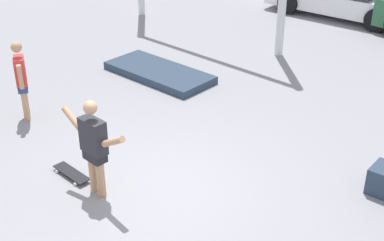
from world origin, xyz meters
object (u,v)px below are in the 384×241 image
(skateboard, at_px, (71,173))
(manual_pad, at_px, (159,73))
(skateboarder, at_px, (94,145))
(bystander, at_px, (21,78))

(skateboard, height_order, manual_pad, manual_pad)
(skateboarder, bearing_deg, bystander, 169.30)
(skateboarder, xyz_separation_m, manual_pad, (-2.56, 3.75, -0.76))
(skateboard, height_order, bystander, bystander)
(skateboarder, height_order, manual_pad, skateboarder)
(skateboard, distance_m, manual_pad, 4.21)
(manual_pad, bearing_deg, skateboarder, -55.64)
(skateboarder, relative_size, skateboard, 2.05)
(skateboard, distance_m, bystander, 2.48)
(skateboarder, xyz_separation_m, skateboard, (-0.66, -0.01, -0.78))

